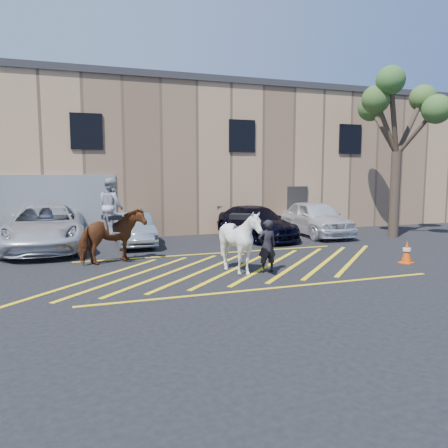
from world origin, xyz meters
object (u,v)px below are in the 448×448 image
object	(u,v)px
saddled_white	(240,241)
tree	(398,108)
car_white_suv	(316,218)
handler	(267,246)
car_silver_sedan	(134,229)
mounted_bay	(112,229)
car_white_pickup	(45,227)
traffic_cone	(407,252)
car_blue_suv	(256,223)

from	to	relation	value
saddled_white	tree	bearing A→B (deg)	26.07
car_white_suv	tree	distance (m)	5.98
handler	tree	world-z (taller)	tree
car_silver_sedan	tree	size ratio (longest dim) A/B	0.53
car_white_suv	handler	size ratio (longest dim) A/B	3.07
car_silver_sedan	mounted_bay	world-z (taller)	mounted_bay
car_white_pickup	car_silver_sedan	size ratio (longest dim) A/B	1.55
car_silver_sedan	tree	bearing A→B (deg)	-7.22
car_white_suv	handler	bearing A→B (deg)	-127.56
saddled_white	car_white_suv	bearing A→B (deg)	44.75
car_white_suv	traffic_cone	size ratio (longest dim) A/B	6.45
car_white_suv	traffic_cone	xyz separation A→B (m)	(-0.51, -6.43, -0.44)
car_silver_sedan	car_blue_suv	size ratio (longest dim) A/B	0.80
saddled_white	mounted_bay	bearing A→B (deg)	141.16
handler	car_white_suv	bearing A→B (deg)	-130.12
car_white_pickup	car_white_suv	distance (m)	11.56
car_blue_suv	car_white_suv	xyz separation A→B (m)	(3.01, 0.03, 0.10)
car_white_pickup	tree	size ratio (longest dim) A/B	0.83
car_white_pickup	saddled_white	size ratio (longest dim) A/B	2.72
tree	handler	bearing A→B (deg)	-151.34
handler	traffic_cone	bearing A→B (deg)	176.88
car_blue_suv	saddled_white	distance (m)	6.74
handler	mounted_bay	distance (m)	4.98
traffic_cone	tree	world-z (taller)	tree
car_white_suv	mounted_bay	distance (m)	9.99
car_silver_sedan	car_white_suv	size ratio (longest dim) A/B	0.83
car_white_pickup	handler	bearing A→B (deg)	-43.24
car_white_pickup	car_silver_sedan	world-z (taller)	car_white_pickup
traffic_cone	car_white_pickup	bearing A→B (deg)	149.52
tree	saddled_white	bearing A→B (deg)	-153.93
car_silver_sedan	traffic_cone	xyz separation A→B (m)	(7.77, -6.47, -0.28)
handler	tree	size ratio (longest dim) A/B	0.21
car_blue_suv	car_white_suv	bearing A→B (deg)	-6.81
car_silver_sedan	handler	bearing A→B (deg)	-63.21
car_white_suv	car_blue_suv	bearing A→B (deg)	-176.25
tree	car_white_pickup	bearing A→B (deg)	173.68
mounted_bay	car_white_pickup	bearing A→B (deg)	122.22
handler	tree	bearing A→B (deg)	-150.67
car_silver_sedan	traffic_cone	distance (m)	10.12
car_white_pickup	car_white_suv	xyz separation A→B (m)	(11.56, -0.07, -0.04)
car_white_pickup	traffic_cone	xyz separation A→B (m)	(11.05, -6.50, -0.47)
handler	mounted_bay	world-z (taller)	mounted_bay
car_silver_sedan	traffic_cone	size ratio (longest dim) A/B	5.34
handler	car_white_pickup	bearing A→B (deg)	-43.87
mounted_bay	traffic_cone	size ratio (longest dim) A/B	3.73
mounted_bay	car_silver_sedan	bearing A→B (deg)	71.77
mounted_bay	traffic_cone	bearing A→B (deg)	-19.09
car_blue_suv	mounted_bay	size ratio (longest dim) A/B	1.78
mounted_bay	saddled_white	bearing A→B (deg)	-38.84
traffic_cone	handler	bearing A→B (deg)	176.21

